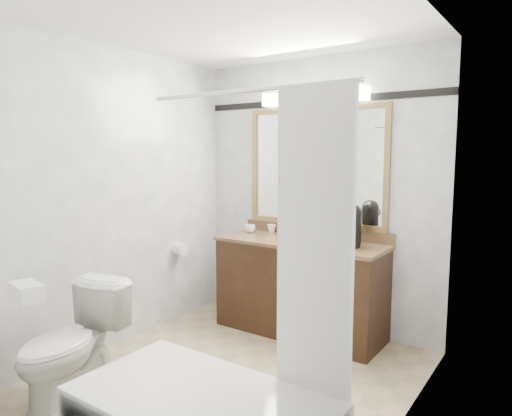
% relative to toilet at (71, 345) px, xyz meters
% --- Properties ---
extents(room, '(2.42, 2.62, 2.52)m').
position_rel_toilet_xyz_m(room, '(0.66, 0.85, 0.87)').
color(room, tan).
rests_on(room, ground).
extents(vanity, '(1.53, 0.58, 0.97)m').
position_rel_toilet_xyz_m(vanity, '(0.66, 1.87, 0.06)').
color(vanity, black).
rests_on(vanity, ground).
extents(mirror, '(1.40, 0.04, 1.10)m').
position_rel_toilet_xyz_m(mirror, '(0.66, 2.13, 1.12)').
color(mirror, olive).
rests_on(mirror, room).
extents(vanity_light_bar, '(1.02, 0.14, 0.12)m').
position_rel_toilet_xyz_m(vanity_light_bar, '(0.66, 2.08, 1.75)').
color(vanity_light_bar, silver).
rests_on(vanity_light_bar, room).
extents(accent_stripe, '(2.40, 0.01, 0.06)m').
position_rel_toilet_xyz_m(accent_stripe, '(0.66, 2.14, 1.72)').
color(accent_stripe, black).
rests_on(accent_stripe, room).
extents(tp_roll, '(0.11, 0.12, 0.12)m').
position_rel_toilet_xyz_m(tp_roll, '(-0.48, 1.52, 0.32)').
color(tp_roll, white).
rests_on(tp_roll, room).
extents(toilet, '(0.55, 0.81, 0.76)m').
position_rel_toilet_xyz_m(toilet, '(0.00, 0.00, 0.00)').
color(toilet, white).
rests_on(toilet, ground).
extents(tissue_box, '(0.26, 0.17, 0.10)m').
position_rel_toilet_xyz_m(tissue_box, '(0.00, -0.27, 0.43)').
color(tissue_box, white).
rests_on(tissue_box, toilet).
extents(coffee_maker, '(0.18, 0.23, 0.36)m').
position_rel_toilet_xyz_m(coffee_maker, '(1.12, 1.92, 0.65)').
color(coffee_maker, black).
rests_on(coffee_maker, vanity).
extents(cup_left, '(0.10, 0.10, 0.08)m').
position_rel_toilet_xyz_m(cup_left, '(0.04, 1.97, 0.51)').
color(cup_left, white).
rests_on(cup_left, vanity).
extents(cup_right, '(0.11, 0.11, 0.08)m').
position_rel_toilet_xyz_m(cup_right, '(0.21, 2.08, 0.51)').
color(cup_right, white).
rests_on(cup_right, vanity).
extents(soap_bottle_a, '(0.06, 0.06, 0.11)m').
position_rel_toilet_xyz_m(soap_bottle_a, '(0.41, 2.06, 0.52)').
color(soap_bottle_a, white).
rests_on(soap_bottle_a, vanity).
extents(soap_bottle_b, '(0.09, 0.09, 0.09)m').
position_rel_toilet_xyz_m(soap_bottle_b, '(0.83, 2.04, 0.51)').
color(soap_bottle_b, white).
rests_on(soap_bottle_b, vanity).
extents(soap_bar, '(0.08, 0.06, 0.02)m').
position_rel_toilet_xyz_m(soap_bar, '(0.70, 1.99, 0.48)').
color(soap_bar, beige).
rests_on(soap_bar, vanity).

